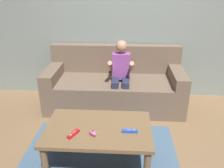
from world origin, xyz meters
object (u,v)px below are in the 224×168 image
couch (115,86)px  game_remote_red_near_edge (73,134)px  game_remote_blue_far_corner (130,131)px  nunchuk_pink (93,133)px  coffee_table (98,133)px  person_seated_on_couch (121,73)px

couch → game_remote_red_near_edge: couch is taller
game_remote_blue_far_corner → game_remote_red_near_edge: bearing=-171.9°
nunchuk_pink → coffee_table: bearing=73.3°
coffee_table → game_remote_red_near_edge: (-0.21, -0.13, 0.07)m
game_remote_red_near_edge → game_remote_blue_far_corner: 0.51m
couch → game_remote_blue_far_corner: 1.35m
coffee_table → game_remote_blue_far_corner: bearing=-11.6°
game_remote_red_near_edge → nunchuk_pink: 0.17m
couch → person_seated_on_couch: person_seated_on_couch is taller
game_remote_red_near_edge → nunchuk_pink: bearing=4.7°
couch → person_seated_on_couch: bearing=-62.9°
person_seated_on_couch → game_remote_red_near_edge: 1.29m
coffee_table → person_seated_on_couch: bearing=80.4°
nunchuk_pink → game_remote_blue_far_corner: size_ratio=0.68×
game_remote_red_near_edge → coffee_table: bearing=32.8°
coffee_table → couch: bearing=85.8°
person_seated_on_couch → game_remote_blue_far_corner: 1.16m
game_remote_red_near_edge → nunchuk_pink: nunchuk_pink is taller
couch → coffee_table: (-0.09, -1.27, 0.08)m
couch → person_seated_on_couch: 0.34m
person_seated_on_couch → couch: bearing=117.1°
game_remote_blue_far_corner → nunchuk_pink: bearing=-170.1°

